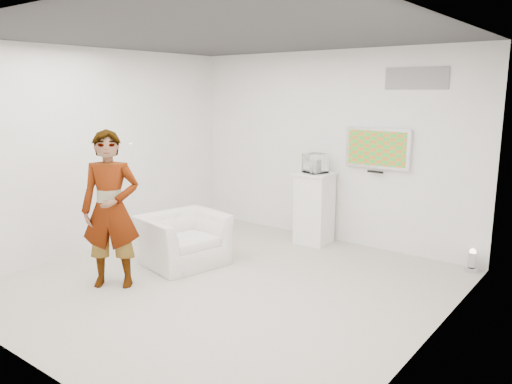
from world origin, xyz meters
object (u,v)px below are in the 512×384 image
pedestal (314,208)px  tv (378,148)px  person (111,210)px  armchair (183,239)px  floor_uplight (472,261)px

pedestal → tv: bearing=18.0°
person → pedestal: bearing=32.5°
tv → armchair: (-1.82, -2.26, -1.20)m
person → armchair: 1.25m
tv → floor_uplight: (1.48, -0.12, -1.40)m
armchair → floor_uplight: 3.93m
armchair → pedestal: bearing=-13.2°
person → pedestal: person is taller
armchair → floor_uplight: armchair is taller
armchair → floor_uplight: (3.29, 2.14, -0.20)m
tv → pedestal: 1.36m
armchair → floor_uplight: size_ratio=3.60×
tv → floor_uplight: bearing=-4.8°
person → floor_uplight: 4.76m
person → floor_uplight: size_ratio=6.45×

